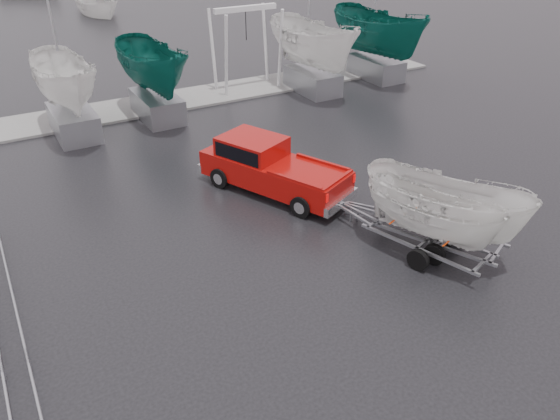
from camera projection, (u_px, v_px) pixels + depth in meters
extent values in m
plane|color=black|center=(321.00, 221.00, 16.89)|extent=(120.00, 120.00, 0.00)
cube|color=gray|center=(174.00, 101.00, 26.63)|extent=(30.00, 3.00, 0.12)
cube|color=#900A07|center=(274.00, 173.00, 18.22)|extent=(3.70, 5.41, 0.84)
cube|color=#900A07|center=(252.00, 148.00, 18.36)|extent=(2.32, 2.52, 0.75)
cube|color=black|center=(252.00, 147.00, 18.34)|extent=(2.26, 2.33, 0.49)
cube|color=silver|center=(341.00, 202.00, 17.01)|extent=(1.70, 0.87, 0.31)
cylinder|color=black|center=(220.00, 178.00, 18.67)|extent=(0.53, 0.76, 0.71)
cylinder|color=black|center=(251.00, 161.00, 19.85)|extent=(0.53, 0.76, 0.71)
cylinder|color=black|center=(301.00, 207.00, 16.95)|extent=(0.53, 0.76, 0.71)
cylinder|color=black|center=(330.00, 186.00, 18.12)|extent=(0.53, 0.76, 0.71)
cube|color=gray|center=(431.00, 243.00, 14.98)|extent=(1.53, 3.32, 0.08)
cube|color=gray|center=(447.00, 226.00, 15.75)|extent=(1.53, 3.32, 0.08)
cylinder|color=gray|center=(445.00, 241.00, 15.34)|extent=(1.50, 0.72, 0.08)
cylinder|color=black|center=(434.00, 254.00, 14.78)|extent=(0.41, 0.62, 0.60)
cylinder|color=black|center=(456.00, 229.00, 15.90)|extent=(0.41, 0.62, 0.60)
imported|color=silver|center=(453.00, 156.00, 14.16)|extent=(2.37, 2.40, 4.75)
cube|color=red|center=(415.00, 209.00, 15.50)|extent=(1.43, 0.67, 0.03)
cube|color=red|center=(470.00, 227.00, 14.68)|extent=(1.43, 0.67, 0.03)
cube|color=gray|center=(417.00, 249.00, 14.76)|extent=(1.16, 3.46, 0.08)
cube|color=gray|center=(437.00, 233.00, 15.46)|extent=(1.16, 3.46, 0.08)
cylinder|color=gray|center=(433.00, 248.00, 15.07)|extent=(1.55, 0.56, 0.08)
cylinder|color=black|center=(418.00, 260.00, 14.56)|extent=(0.35, 0.63, 0.60)
cylinder|color=black|center=(447.00, 236.00, 15.58)|extent=(0.35, 0.63, 0.60)
imported|color=silver|center=(438.00, 174.00, 14.09)|extent=(1.91, 1.93, 4.02)
cube|color=red|center=(405.00, 213.00, 15.31)|extent=(1.49, 0.50, 0.03)
cube|color=red|center=(457.00, 234.00, 14.37)|extent=(1.49, 0.50, 0.03)
cylinder|color=silver|center=(226.00, 58.00, 26.15)|extent=(0.16, 0.58, 3.99)
cylinder|color=silver|center=(213.00, 50.00, 27.36)|extent=(0.16, 0.58, 3.99)
cylinder|color=silver|center=(280.00, 50.00, 27.45)|extent=(0.16, 0.58, 3.99)
cylinder|color=silver|center=(265.00, 43.00, 28.65)|extent=(0.16, 0.58, 3.99)
cube|color=silver|center=(245.00, 8.00, 26.40)|extent=(3.30, 0.25, 0.25)
cube|color=gray|center=(74.00, 122.00, 22.69)|extent=(1.60, 3.20, 1.10)
imported|color=silver|center=(57.00, 36.00, 20.93)|extent=(2.24, 2.30, 5.95)
cube|color=gray|center=(157.00, 106.00, 24.43)|extent=(1.60, 3.20, 1.10)
imported|color=#0B5044|center=(148.00, 22.00, 22.62)|extent=(2.31, 2.37, 6.15)
cube|color=gray|center=(312.00, 81.00, 27.78)|extent=(1.60, 3.20, 1.10)
imported|color=silver|center=(315.00, 0.00, 25.83)|extent=(2.52, 2.59, 6.70)
cube|color=gray|center=(376.00, 68.00, 29.87)|extent=(1.60, 3.20, 1.10)
cylinder|color=gray|center=(9.00, 281.00, 13.69)|extent=(0.06, 6.50, 0.06)
imported|color=silver|center=(99.00, 15.00, 46.04)|extent=(2.74, 2.80, 6.39)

